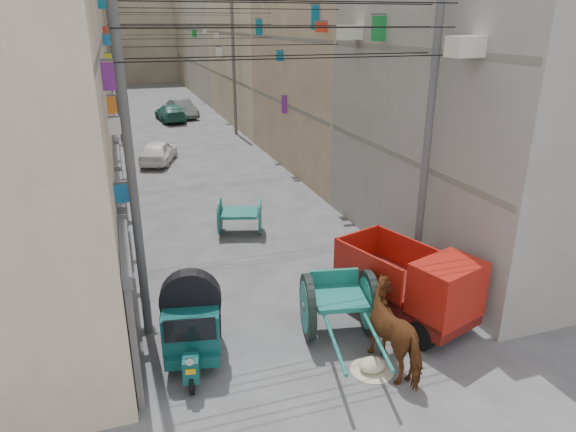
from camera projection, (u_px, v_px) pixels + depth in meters
name	position (u px, v px, depth m)	size (l,w,h in m)	color
building_row_left	(39.00, 29.00, 33.60)	(8.00, 62.00, 14.00)	beige
building_row_right	(272.00, 28.00, 38.32)	(8.00, 62.00, 14.00)	gray
end_cap_building	(138.00, 26.00, 64.23)	(22.00, 10.00, 13.00)	#B6AB8F
shutters_left	(123.00, 213.00, 15.49)	(0.18, 14.40, 2.88)	#4F4F54
signboards	(192.00, 95.00, 25.96)	(8.22, 40.52, 5.67)	white
ac_units	(406.00, 0.00, 13.21)	(0.70, 6.55, 3.35)	beige
utility_poles	(208.00, 96.00, 21.63)	(7.40, 22.20, 8.00)	#4F4F51
overhead_cables	(217.00, 26.00, 18.35)	(7.40, 22.52, 1.12)	black
auto_rickshaw	(192.00, 320.00, 10.95)	(1.58, 2.34, 1.60)	black
tonga_cart	(339.00, 304.00, 11.85)	(1.92, 3.61, 1.55)	black
mini_truck	(417.00, 290.00, 12.20)	(2.55, 3.78, 1.95)	black
second_cart	(240.00, 215.00, 17.67)	(1.77, 1.66, 1.29)	#166359
feed_sack	(372.00, 365.00, 10.80)	(0.57, 0.46, 0.29)	#BEB29D
horse	(399.00, 331.00, 10.72)	(0.93, 2.04, 1.73)	brown
distant_car_white	(158.00, 152.00, 26.65)	(1.42, 3.53, 1.20)	white
distant_car_grey	(182.00, 109.00, 39.43)	(1.40, 4.02, 1.32)	#565A59
distant_car_green	(170.00, 113.00, 38.00)	(1.74, 4.27, 1.24)	#216152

